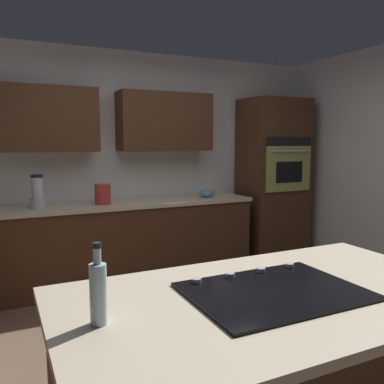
% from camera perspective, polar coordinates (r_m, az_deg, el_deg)
% --- Properties ---
extents(ground_plane, '(14.00, 14.00, 0.00)m').
position_cam_1_polar(ground_plane, '(3.32, 2.47, -21.01)').
color(ground_plane, brown).
extents(wall_back, '(6.00, 0.44, 2.60)m').
position_cam_1_polar(wall_back, '(4.81, -9.75, 5.31)').
color(wall_back, silver).
rests_on(wall_back, ground).
extents(lower_cabinets_back, '(2.80, 0.60, 0.86)m').
position_cam_1_polar(lower_cabinets_back, '(4.63, -8.77, -7.14)').
color(lower_cabinets_back, '#472B19').
rests_on(lower_cabinets_back, ground).
extents(countertop_back, '(2.84, 0.64, 0.04)m').
position_cam_1_polar(countertop_back, '(4.54, -8.88, -1.62)').
color(countertop_back, beige).
rests_on(countertop_back, lower_cabinets_back).
extents(island_top, '(1.92, 1.06, 0.04)m').
position_cam_1_polar(island_top, '(1.89, 11.51, -14.32)').
color(island_top, beige).
rests_on(island_top, island_base).
extents(wall_oven, '(0.80, 0.66, 2.10)m').
position_cam_1_polar(wall_oven, '(5.40, 11.34, 1.58)').
color(wall_oven, '#472B19').
rests_on(wall_oven, ground).
extents(cooktop, '(0.76, 0.56, 0.03)m').
position_cam_1_polar(cooktop, '(1.88, 11.42, -13.49)').
color(cooktop, black).
rests_on(cooktop, island_top).
extents(blender, '(0.15, 0.15, 0.34)m').
position_cam_1_polar(blender, '(4.30, -20.96, -0.28)').
color(blender, silver).
rests_on(blender, countertop_back).
extents(mixing_bowl, '(0.19, 0.19, 0.11)m').
position_cam_1_polar(mixing_bowl, '(4.84, 2.09, -0.12)').
color(mixing_bowl, '#668CB2').
rests_on(mixing_bowl, countertop_back).
extents(kettle, '(0.17, 0.17, 0.21)m').
position_cam_1_polar(kettle, '(4.40, -12.48, -0.31)').
color(kettle, red).
rests_on(kettle, countertop_back).
extents(oil_bottle, '(0.06, 0.06, 0.31)m').
position_cam_1_polar(oil_bottle, '(1.55, -13.09, -13.49)').
color(oil_bottle, silver).
rests_on(oil_bottle, island_top).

